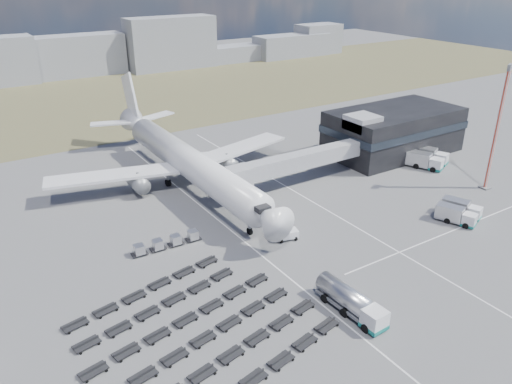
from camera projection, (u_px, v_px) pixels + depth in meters
ground at (282, 259)px, 73.37m from camera, size 420.00×420.00×0.00m
grass_strip at (80, 102)px, 157.56m from camera, size 420.00×90.00×0.01m
lane_markings at (321, 233)px, 80.47m from camera, size 47.12×110.00×0.01m
terminal at (393, 130)px, 113.02m from camera, size 30.40×16.40×11.00m
jet_bridge at (289, 164)px, 94.72m from camera, size 30.30×3.80×7.05m
airliner at (185, 160)px, 95.95m from camera, size 51.59×64.53×17.62m
fuel_tanker at (351, 301)px, 61.46m from camera, size 3.07×10.42×3.33m
pushback_tug at (287, 235)px, 78.43m from camera, size 3.87×2.79×1.55m
catering_truck at (206, 164)px, 104.18m from camera, size 4.08×6.76×2.90m
service_trucks_near at (459, 212)px, 84.32m from camera, size 7.35×7.97×2.61m
service_trucks_far at (427, 158)px, 106.99m from camera, size 8.89×9.56×3.09m
uld_row at (167, 242)px, 75.98m from camera, size 11.09×1.84×1.53m
baggage_dollies at (194, 331)px, 58.38m from camera, size 30.39×27.29×0.72m
floodlight_mast at (497, 129)px, 91.79m from camera, size 2.24×1.83×23.71m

